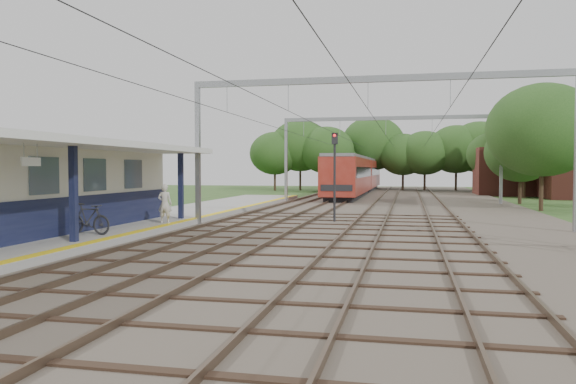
% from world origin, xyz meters
% --- Properties ---
extents(ground, '(160.00, 160.00, 0.00)m').
position_xyz_m(ground, '(0.00, 0.00, 0.00)').
color(ground, '#2D4C1E').
rests_on(ground, ground).
extents(ballast_bed, '(18.00, 90.00, 0.10)m').
position_xyz_m(ballast_bed, '(4.00, 30.00, 0.05)').
color(ballast_bed, '#473D33').
rests_on(ballast_bed, ground).
extents(platform, '(5.00, 52.00, 0.35)m').
position_xyz_m(platform, '(-7.50, 14.00, 0.17)').
color(platform, gray).
rests_on(platform, ground).
extents(yellow_stripe, '(0.45, 52.00, 0.01)m').
position_xyz_m(yellow_stripe, '(-5.25, 14.00, 0.35)').
color(yellow_stripe, yellow).
rests_on(yellow_stripe, platform).
extents(station_building, '(3.41, 18.00, 3.40)m').
position_xyz_m(station_building, '(-8.88, 7.00, 2.04)').
color(station_building, beige).
rests_on(station_building, platform).
extents(canopy, '(6.40, 20.00, 3.44)m').
position_xyz_m(canopy, '(-7.77, 6.00, 3.64)').
color(canopy, '#101534').
rests_on(canopy, platform).
extents(rail_tracks, '(11.80, 88.00, 0.15)m').
position_xyz_m(rail_tracks, '(1.50, 30.00, 0.18)').
color(rail_tracks, brown).
rests_on(rail_tracks, ballast_bed).
extents(catenary_system, '(17.22, 88.00, 7.00)m').
position_xyz_m(catenary_system, '(3.39, 25.28, 5.51)').
color(catenary_system, gray).
rests_on(catenary_system, ground).
extents(tree_band, '(31.72, 30.88, 8.82)m').
position_xyz_m(tree_band, '(3.84, 57.12, 4.92)').
color(tree_band, '#382619').
rests_on(tree_band, ground).
extents(house_far, '(8.00, 6.12, 8.66)m').
position_xyz_m(house_far, '(16.00, 52.00, 3.23)').
color(house_far, brown).
rests_on(house_far, ground).
extents(person, '(0.67, 0.46, 1.76)m').
position_xyz_m(person, '(-5.60, 12.49, 1.23)').
color(person, beige).
rests_on(person, platform).
extents(bicycle, '(2.00, 0.83, 1.16)m').
position_xyz_m(bicycle, '(-6.58, 7.94, 0.93)').
color(bicycle, black).
rests_on(bicycle, platform).
extents(train, '(2.99, 37.28, 3.93)m').
position_xyz_m(train, '(-0.50, 51.59, 2.19)').
color(train, black).
rests_on(train, ballast_bed).
extents(signal_post, '(0.34, 0.29, 4.61)m').
position_xyz_m(signal_post, '(1.35, 17.60, 2.97)').
color(signal_post, black).
rests_on(signal_post, ground).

